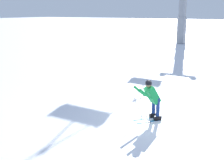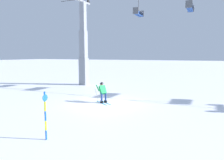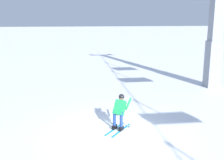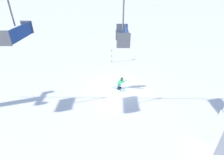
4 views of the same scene
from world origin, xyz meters
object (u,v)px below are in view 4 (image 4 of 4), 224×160
object	(u,v)px
skier_carving_main	(120,82)
chairlift_seat_second	(18,32)
chairlift_seat_nearest	(124,34)
trail_marker_pole	(112,55)

from	to	relation	value
skier_carving_main	chairlift_seat_second	world-z (taller)	chairlift_seat_second
skier_carving_main	chairlift_seat_nearest	xyz separation A→B (m)	(0.19, 7.45, 6.93)
skier_carving_main	trail_marker_pole	xyz separation A→B (m)	(1.06, -7.09, 0.22)
chairlift_seat_nearest	trail_marker_pole	distance (m)	16.04
chairlift_seat_nearest	chairlift_seat_second	size ratio (longest dim) A/B	1.05
skier_carving_main	trail_marker_pole	world-z (taller)	trail_marker_pole
skier_carving_main	chairlift_seat_second	distance (m)	11.42
chairlift_seat_nearest	trail_marker_pole	bearing A→B (deg)	-86.60
chairlift_seat_second	skier_carving_main	bearing A→B (deg)	-124.26
chairlift_seat_second	trail_marker_pole	size ratio (longest dim) A/B	1.14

